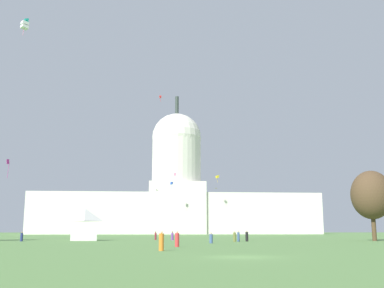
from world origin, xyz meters
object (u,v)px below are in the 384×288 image
person_orange_edge_east (161,242)px  person_denim_mid_left (211,239)px  person_purple_front_left (172,236)px  kite_yellow_mid (217,177)px  kite_magenta_low (8,164)px  person_red_back_left (177,240)px  person_black_lawn_far_left (247,237)px  tree_east_near (372,195)px  kite_pink_mid (175,175)px  capitol_building (176,196)px  person_olive_deep_crowd (235,237)px  kite_red_high (160,97)px  kite_white_mid (25,25)px  kite_turquoise_high (26,21)px  person_denim_front_center (238,237)px  kite_gold_low (214,189)px  kite_blue_mid (172,183)px  person_maroon_mid_right (156,236)px  kite_black_low (159,192)px  event_tent (84,224)px  person_navy_back_center (22,237)px

person_orange_edge_east → person_denim_mid_left: person_orange_edge_east is taller
person_purple_front_left → kite_yellow_mid: size_ratio=0.66×
person_purple_front_left → kite_magenta_low: (-36.21, 20.39, 15.70)m
person_red_back_left → person_black_lawn_far_left: 27.56m
tree_east_near → person_red_back_left: tree_east_near is taller
kite_pink_mid → capitol_building: bearing=-57.9°
person_olive_deep_crowd → kite_red_high: kite_red_high is taller
person_denim_mid_left → kite_red_high: (-5.77, 109.65, 52.47)m
kite_white_mid → kite_turquoise_high: bearing=157.0°
person_denim_front_center → person_purple_front_left: (-10.21, 10.64, -0.07)m
person_purple_front_left → kite_yellow_mid: (16.83, 60.38, 17.93)m
kite_magenta_low → kite_gold_low: kite_magenta_low is taller
capitol_building → kite_yellow_mid: capitol_building is taller
kite_yellow_mid → kite_gold_low: (-0.15, 6.48, -3.50)m
person_orange_edge_east → kite_pink_mid: 139.79m
kite_gold_low → person_black_lawn_far_left: bearing=13.5°
tree_east_near → kite_white_mid: 65.17m
person_purple_front_left → kite_blue_mid: (4.57, 117.52, 21.47)m
person_maroon_mid_right → kite_gold_low: bearing=56.3°
person_maroon_mid_right → person_black_lawn_far_left: (14.69, -13.39, 0.06)m
person_black_lawn_far_left → capitol_building: bearing=127.6°
kite_magenta_low → person_olive_deep_crowd: bearing=-45.4°
person_denim_mid_left → kite_black_low: size_ratio=0.92×
person_orange_edge_east → person_maroon_mid_right: 47.53m
person_denim_front_center → kite_red_high: (-11.50, 99.55, 52.33)m
event_tent → capitol_building: bearing=73.9°
tree_east_near → person_purple_front_left: size_ratio=7.57×
kite_black_low → kite_blue_mid: (6.84, 91.15, 11.31)m
person_red_back_left → person_denim_mid_left: person_red_back_left is taller
capitol_building → person_orange_edge_east: (-10.69, -184.49, -17.45)m
person_denim_front_center → kite_black_low: (-12.48, 37.02, 10.09)m
person_maroon_mid_right → kite_white_mid: kite_white_mid is taller
capitol_building → person_denim_front_center: 151.84m
kite_turquoise_high → person_orange_edge_east: bearing=168.6°
kite_red_high → person_denim_mid_left: bearing=-1.5°
tree_east_near → person_black_lawn_far_left: 23.52m
capitol_building → event_tent: (-23.46, -141.63, -15.31)m
kite_black_low → kite_turquoise_high: kite_turquoise_high is taller
kite_turquoise_high → kite_black_low: bearing=-124.0°
capitol_building → person_red_back_left: (-8.80, -174.85, -17.46)m
kite_magenta_low → kite_red_high: bearing=53.3°
event_tent → person_navy_back_center: (-9.27, -5.25, -2.20)m
kite_red_high → person_maroon_mid_right: bearing=-5.6°
person_red_back_left → kite_turquoise_high: size_ratio=0.52×
person_olive_deep_crowd → kite_magenta_low: (-45.50, 32.70, 15.65)m
person_purple_front_left → kite_white_mid: (-25.06, -12.67, 34.15)m
kite_yellow_mid → kite_blue_mid: 58.55m
person_navy_back_center → kite_yellow_mid: bearing=94.5°
event_tent → kite_red_high: bearing=74.3°
kite_blue_mid → kite_red_high: bearing=30.6°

